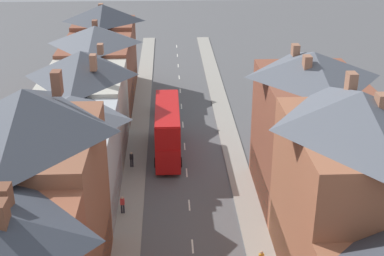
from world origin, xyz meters
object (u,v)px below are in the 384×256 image
Objects in this scene: double_decker_bus_mid_street at (167,129)px; pedestrian_far_left at (122,204)px; pedestrian_far_right at (132,159)px; car_near_blue at (167,107)px.

pedestrian_far_left is (-3.89, -11.52, -1.78)m from double_decker_bus_mid_street.
double_decker_bus_mid_street is at bearing 71.34° from pedestrian_far_left.
double_decker_bus_mid_street is 12.28m from pedestrian_far_left.
double_decker_bus_mid_street reaches higher than pedestrian_far_left.
car_near_blue is at bearing 76.13° from pedestrian_far_right.
pedestrian_far_left and pedestrian_far_right have the same top height.
double_decker_bus_mid_street is 5.05m from pedestrian_far_right.
pedestrian_far_right is (-3.61, -14.62, 0.20)m from car_near_blue.
pedestrian_far_right is (0.29, 8.46, 0.00)m from pedestrian_far_left.
car_near_blue is 23.40m from pedestrian_far_left.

